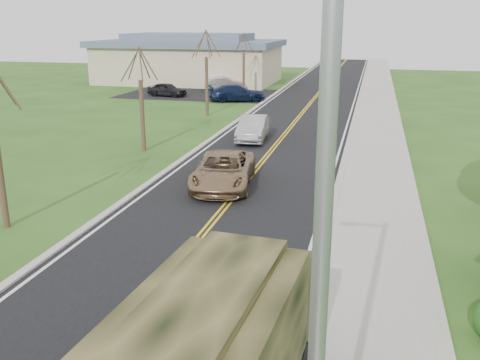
% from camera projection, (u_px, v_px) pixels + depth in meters
% --- Properties ---
extents(road, '(8.00, 120.00, 0.01)m').
position_uv_depth(road, '(307.00, 107.00, 45.35)').
color(road, black).
rests_on(road, ground).
extents(curb_right, '(0.30, 120.00, 0.12)m').
position_uv_depth(curb_right, '(357.00, 108.00, 44.37)').
color(curb_right, '#9E998E').
rests_on(curb_right, ground).
extents(sidewalk_right, '(3.20, 120.00, 0.10)m').
position_uv_depth(sidewalk_right, '(379.00, 109.00, 43.97)').
color(sidewalk_right, '#9E998E').
rests_on(sidewalk_right, ground).
extents(curb_left, '(0.30, 120.00, 0.10)m').
position_uv_depth(curb_left, '(259.00, 105.00, 46.30)').
color(curb_left, '#9E998E').
rests_on(curb_left, ground).
extents(street_light, '(1.65, 0.22, 8.00)m').
position_uv_depth(street_light, '(309.00, 298.00, 5.29)').
color(street_light, gray).
rests_on(street_light, ground).
extents(bare_tree_b, '(1.83, 2.14, 5.73)m').
position_uv_depth(bare_tree_b, '(142.00, 107.00, 29.52)').
color(bare_tree_b, '#38281C').
rests_on(bare_tree_b, ground).
extents(bare_tree_c, '(2.04, 2.39, 6.42)m').
position_uv_depth(bare_tree_c, '(207.00, 79.00, 40.60)').
color(bare_tree_c, '#38281C').
rests_on(bare_tree_c, ground).
extents(bare_tree_d, '(1.88, 2.20, 5.91)m').
position_uv_depth(bare_tree_d, '(244.00, 69.00, 51.82)').
color(bare_tree_d, '#38281C').
rests_on(bare_tree_d, ground).
extents(commercial_building, '(25.50, 21.50, 5.65)m').
position_uv_depth(commercial_building, '(190.00, 59.00, 63.13)').
color(commercial_building, tan).
rests_on(commercial_building, ground).
extents(military_truck, '(2.70, 6.65, 3.25)m').
position_uv_depth(military_truck, '(214.00, 358.00, 8.61)').
color(military_truck, black).
rests_on(military_truck, ground).
extents(suv_champagne, '(3.14, 5.61, 1.48)m').
position_uv_depth(suv_champagne, '(223.00, 170.00, 23.53)').
color(suv_champagne, '#907151').
rests_on(suv_champagne, ground).
extents(sedan_silver, '(1.96, 4.65, 1.49)m').
position_uv_depth(sedan_silver, '(253.00, 128.00, 32.71)').
color(sedan_silver, '#ACACB1').
rests_on(sedan_silver, ground).
extents(lot_car_dark, '(4.07, 2.20, 1.32)m').
position_uv_depth(lot_car_dark, '(167.00, 90.00, 51.69)').
color(lot_car_dark, black).
rests_on(lot_car_dark, ground).
extents(lot_car_silver, '(4.51, 2.44, 1.41)m').
position_uv_depth(lot_car_silver, '(226.00, 84.00, 56.22)').
color(lot_car_silver, '#9FA0A4').
rests_on(lot_car_silver, ground).
extents(lot_car_navy, '(5.52, 3.88, 1.48)m').
position_uv_depth(lot_car_navy, '(237.00, 93.00, 48.54)').
color(lot_car_navy, '#0E1835').
rests_on(lot_car_navy, ground).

